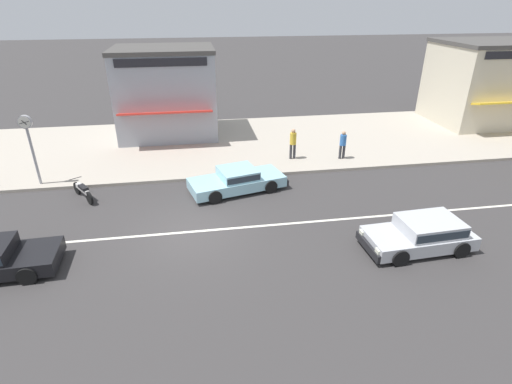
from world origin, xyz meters
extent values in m
plane|color=#383535|center=(0.00, 0.00, 0.00)|extent=(160.00, 160.00, 0.00)
cube|color=silver|center=(0.00, 0.00, 0.00)|extent=(50.40, 0.14, 0.01)
cube|color=#ADA393|center=(0.00, 9.69, 0.07)|extent=(68.00, 10.00, 0.15)
cylinder|color=black|center=(-5.13, -2.26, 0.30)|extent=(0.61, 0.24, 0.60)
cylinder|color=black|center=(-5.19, -0.66, 0.30)|extent=(0.61, 0.24, 0.60)
cube|color=#93C6D6|center=(2.08, 3.34, 0.41)|extent=(4.59, 2.74, 0.48)
cube|color=#93C6D6|center=(2.13, 3.35, 0.85)|extent=(1.94, 1.91, 0.42)
cube|color=#28333D|center=(2.13, 3.35, 0.85)|extent=(1.89, 1.93, 0.27)
cube|color=black|center=(4.21, 3.88, 0.31)|extent=(0.54, 1.68, 0.28)
cube|color=white|center=(4.03, 4.46, 0.51)|extent=(0.14, 0.25, 0.14)
cube|color=white|center=(4.33, 3.28, 0.51)|extent=(0.14, 0.25, 0.14)
cylinder|color=black|center=(3.17, 4.47, 0.30)|extent=(0.64, 0.36, 0.60)
cylinder|color=black|center=(3.57, 2.87, 0.30)|extent=(0.64, 0.36, 0.60)
cylinder|color=black|center=(0.59, 3.82, 0.30)|extent=(0.64, 0.36, 0.60)
cylinder|color=black|center=(1.00, 2.21, 0.30)|extent=(0.64, 0.36, 0.60)
cube|color=#B7BABF|center=(7.87, -2.35, 0.41)|extent=(3.79, 1.90, 0.48)
cube|color=#B7BABF|center=(8.24, -2.33, 0.88)|extent=(2.11, 1.64, 0.46)
cube|color=#28333D|center=(8.24, -2.33, 0.88)|extent=(2.03, 1.67, 0.29)
cube|color=black|center=(5.97, -2.44, 0.31)|extent=(0.20, 1.68, 0.28)
cube|color=white|center=(6.03, -3.04, 0.51)|extent=(0.09, 0.24, 0.14)
cube|color=white|center=(5.97, -1.84, 0.51)|extent=(0.09, 0.24, 0.14)
cylinder|color=black|center=(6.76, -3.22, 0.30)|extent=(0.61, 0.25, 0.60)
cylinder|color=black|center=(6.68, -1.59, 0.30)|extent=(0.61, 0.25, 0.60)
cylinder|color=black|center=(9.06, -3.10, 0.30)|extent=(0.61, 0.25, 0.60)
cylinder|color=black|center=(8.98, -1.48, 0.30)|extent=(0.61, 0.25, 0.60)
cylinder|color=black|center=(-5.11, 4.13, 0.28)|extent=(0.40, 0.52, 0.56)
cylinder|color=black|center=(-4.34, 2.98, 0.28)|extent=(0.40, 0.52, 0.56)
cube|color=silver|center=(-4.73, 3.55, 0.48)|extent=(0.77, 1.05, 0.18)
cube|color=black|center=(-4.63, 3.41, 0.62)|extent=(0.55, 0.65, 0.12)
ellipsoid|color=silver|center=(-4.86, 3.75, 0.60)|extent=(0.42, 0.47, 0.22)
cylinder|color=#232326|center=(-5.09, 4.10, 0.78)|extent=(0.48, 0.34, 0.03)
cylinder|color=#9E9EA3|center=(-7.00, 5.22, 1.50)|extent=(0.12, 0.12, 2.69)
cylinder|color=#9E9EA3|center=(-7.00, 5.22, 3.14)|extent=(0.59, 0.18, 0.59)
cylinder|color=white|center=(-7.00, 5.12, 3.14)|extent=(0.52, 0.02, 0.52)
cylinder|color=white|center=(-7.00, 5.31, 3.14)|extent=(0.52, 0.02, 0.52)
cube|color=black|center=(-7.00, 5.11, 3.14)|extent=(0.19, 0.01, 0.22)
cube|color=black|center=(-7.00, 5.11, 3.14)|extent=(0.42, 0.01, 0.12)
cylinder|color=#333338|center=(5.38, 6.49, 0.56)|extent=(0.14, 0.14, 0.82)
cylinder|color=#333338|center=(5.58, 6.49, 0.56)|extent=(0.14, 0.14, 0.82)
cylinder|color=gold|center=(5.48, 6.49, 1.28)|extent=(0.34, 0.34, 0.62)
sphere|color=tan|center=(5.48, 6.49, 1.70)|extent=(0.22, 0.22, 0.22)
cylinder|color=#333338|center=(8.03, 6.08, 0.53)|extent=(0.14, 0.14, 0.76)
cylinder|color=#333338|center=(8.23, 6.08, 0.53)|extent=(0.14, 0.14, 0.76)
cylinder|color=#336BB7|center=(8.13, 6.08, 1.20)|extent=(0.34, 0.34, 0.57)
sphere|color=tan|center=(8.13, 6.08, 1.58)|extent=(0.21, 0.21, 0.21)
cube|color=beige|center=(20.40, 11.49, 2.71)|extent=(6.98, 5.44, 5.11)
cube|color=#474442|center=(20.40, 11.49, 5.38)|extent=(7.12, 5.55, 0.24)
cube|color=#999EA8|center=(-1.20, 12.05, 2.66)|extent=(5.82, 4.68, 5.02)
cube|color=#474442|center=(-1.20, 12.05, 5.29)|extent=(5.94, 4.77, 0.24)
cube|color=red|center=(-1.20, 9.36, 2.20)|extent=(5.24, 0.90, 0.28)
cube|color=black|center=(-1.20, 9.69, 4.87)|extent=(4.95, 0.08, 0.44)
camera|label=1|loc=(0.31, -13.22, 8.10)|focal=28.00mm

